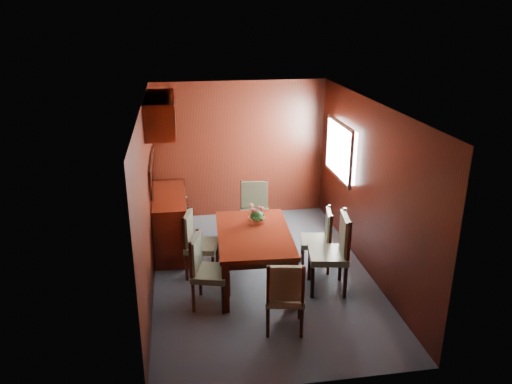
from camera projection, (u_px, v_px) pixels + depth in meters
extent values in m
plane|color=#303842|center=(262.00, 273.00, 7.08)|extent=(4.50, 4.50, 0.00)
cube|color=black|center=(148.00, 201.00, 6.44)|extent=(0.02, 4.50, 2.40)
cube|color=black|center=(369.00, 188.00, 6.88)|extent=(0.02, 4.50, 2.40)
cube|color=black|center=(240.00, 150.00, 8.74)|extent=(3.00, 0.02, 2.40)
cube|color=black|center=(303.00, 280.00, 4.58)|extent=(3.00, 0.02, 2.40)
cube|color=black|center=(262.00, 105.00, 6.24)|extent=(3.00, 4.50, 0.02)
cube|color=white|center=(343.00, 150.00, 7.81)|extent=(0.14, 1.10, 0.80)
cube|color=#B2B2B7|center=(339.00, 150.00, 7.80)|extent=(0.04, 1.20, 0.90)
cube|color=black|center=(152.00, 171.00, 7.34)|extent=(0.03, 1.36, 0.41)
cube|color=silver|center=(153.00, 171.00, 7.34)|extent=(0.01, 1.30, 0.35)
cube|color=#390F07|center=(160.00, 114.00, 7.07)|extent=(0.40, 1.40, 0.50)
cube|color=#390F07|center=(171.00, 222.00, 7.66)|extent=(0.48, 1.40, 0.90)
cube|color=#390F07|center=(226.00, 288.00, 6.08)|extent=(0.09, 0.09, 0.67)
cube|color=#390F07|center=(294.00, 284.00, 6.17)|extent=(0.09, 0.09, 0.67)
cube|color=#390F07|center=(221.00, 238.00, 7.41)|extent=(0.09, 0.09, 0.67)
cube|color=#390F07|center=(277.00, 235.00, 7.49)|extent=(0.09, 0.09, 0.67)
cube|color=black|center=(254.00, 240.00, 6.69)|extent=(0.93, 1.48, 0.10)
cube|color=#390F07|center=(254.00, 234.00, 6.66)|extent=(1.05, 1.60, 0.06)
cylinder|color=black|center=(200.00, 282.00, 6.49)|extent=(0.04, 0.04, 0.38)
cylinder|color=black|center=(193.00, 298.00, 6.12)|extent=(0.04, 0.04, 0.38)
cylinder|color=black|center=(228.00, 284.00, 6.45)|extent=(0.04, 0.04, 0.38)
cylinder|color=black|center=(223.00, 300.00, 6.09)|extent=(0.04, 0.04, 0.38)
cube|color=#57684F|center=(211.00, 273.00, 6.20)|extent=(0.54, 0.55, 0.08)
cylinder|color=black|center=(198.00, 247.00, 6.31)|extent=(0.04, 0.04, 0.51)
cylinder|color=black|center=(191.00, 262.00, 5.95)|extent=(0.04, 0.04, 0.51)
cube|color=#57684F|center=(196.00, 253.00, 6.12)|extent=(0.17, 0.41, 0.43)
cylinder|color=black|center=(192.00, 255.00, 7.20)|extent=(0.04, 0.04, 0.38)
cylinder|color=black|center=(187.00, 268.00, 6.84)|extent=(0.04, 0.04, 0.38)
cylinder|color=black|center=(217.00, 256.00, 7.18)|extent=(0.04, 0.04, 0.38)
cylinder|color=black|center=(213.00, 269.00, 6.81)|extent=(0.04, 0.04, 0.38)
cube|color=#57684F|center=(202.00, 246.00, 6.92)|extent=(0.52, 0.53, 0.08)
cylinder|color=black|center=(190.00, 223.00, 7.03)|extent=(0.04, 0.04, 0.50)
cylinder|color=black|center=(184.00, 235.00, 6.67)|extent=(0.04, 0.04, 0.50)
cube|color=#57684F|center=(188.00, 228.00, 6.84)|extent=(0.15, 0.41, 0.43)
cylinder|color=black|center=(345.00, 283.00, 6.42)|extent=(0.05, 0.05, 0.43)
cylinder|color=black|center=(340.00, 266.00, 6.83)|extent=(0.05, 0.05, 0.43)
cylinder|color=black|center=(312.00, 283.00, 6.42)|extent=(0.05, 0.05, 0.43)
cylinder|color=black|center=(309.00, 266.00, 6.84)|extent=(0.05, 0.05, 0.43)
cube|color=#57684F|center=(328.00, 255.00, 6.53)|extent=(0.57, 0.59, 0.09)
cylinder|color=black|center=(349.00, 243.00, 6.22)|extent=(0.05, 0.05, 0.58)
cylinder|color=black|center=(344.00, 228.00, 6.63)|extent=(0.05, 0.05, 0.58)
cube|color=#57684F|center=(345.00, 234.00, 6.42)|extent=(0.15, 0.47, 0.49)
cylinder|color=black|center=(328.00, 263.00, 6.99)|extent=(0.04, 0.04, 0.36)
cylinder|color=black|center=(326.00, 251.00, 7.34)|extent=(0.04, 0.04, 0.36)
cylinder|color=black|center=(303.00, 262.00, 7.01)|extent=(0.04, 0.04, 0.36)
cylinder|color=black|center=(302.00, 250.00, 7.36)|extent=(0.04, 0.04, 0.36)
cube|color=#57684F|center=(316.00, 241.00, 7.09)|extent=(0.49, 0.51, 0.07)
cylinder|color=black|center=(331.00, 232.00, 6.82)|extent=(0.04, 0.04, 0.48)
cylinder|color=black|center=(329.00, 221.00, 7.17)|extent=(0.04, 0.04, 0.48)
cube|color=#57684F|center=(328.00, 225.00, 6.99)|extent=(0.14, 0.39, 0.41)
cylinder|color=black|center=(268.00, 323.00, 5.65)|extent=(0.04, 0.04, 0.37)
cylinder|color=black|center=(302.00, 323.00, 5.64)|extent=(0.04, 0.04, 0.37)
cylinder|color=black|center=(268.00, 305.00, 5.99)|extent=(0.04, 0.04, 0.37)
cylinder|color=black|center=(300.00, 305.00, 5.98)|extent=(0.04, 0.04, 0.37)
cube|color=#57684F|center=(285.00, 296.00, 5.73)|extent=(0.51, 0.49, 0.08)
cylinder|color=black|center=(268.00, 286.00, 5.47)|extent=(0.04, 0.04, 0.50)
cylinder|color=black|center=(303.00, 286.00, 5.46)|extent=(0.04, 0.04, 0.50)
cube|color=#57684F|center=(286.00, 283.00, 5.48)|extent=(0.41, 0.13, 0.42)
cylinder|color=black|center=(267.00, 225.00, 8.17)|extent=(0.04, 0.04, 0.39)
cylinder|color=black|center=(242.00, 225.00, 8.16)|extent=(0.04, 0.04, 0.39)
cylinder|color=black|center=(268.00, 235.00, 7.81)|extent=(0.04, 0.04, 0.39)
cylinder|color=black|center=(242.00, 235.00, 7.80)|extent=(0.04, 0.04, 0.39)
cube|color=#57684F|center=(255.00, 215.00, 7.90)|extent=(0.51, 0.49, 0.08)
cylinder|color=black|center=(267.00, 195.00, 8.00)|extent=(0.04, 0.04, 0.52)
cylinder|color=black|center=(242.00, 196.00, 7.99)|extent=(0.04, 0.04, 0.52)
cube|color=#57684F|center=(254.00, 195.00, 7.97)|extent=(0.43, 0.11, 0.44)
cylinder|color=#B65037|center=(257.00, 220.00, 6.95)|extent=(0.24, 0.24, 0.07)
sphere|color=#1B4818|center=(257.00, 216.00, 6.93)|extent=(0.18, 0.18, 0.18)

